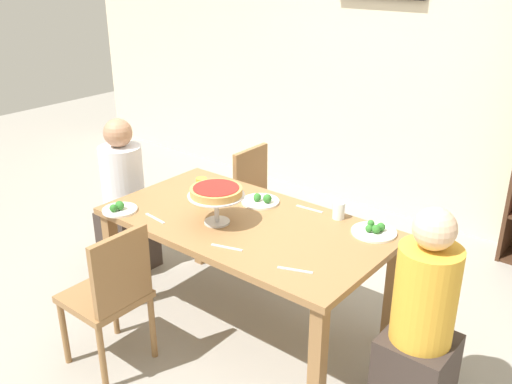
# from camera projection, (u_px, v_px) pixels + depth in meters

# --- Properties ---
(ground_plane) EXTENTS (12.00, 12.00, 0.00)m
(ground_plane) POSITION_uv_depth(u_px,v_px,m) (246.00, 325.00, 3.58)
(ground_plane) COLOR gray
(rear_partition) EXTENTS (8.00, 0.12, 2.80)m
(rear_partition) POSITION_uv_depth(u_px,v_px,m) (417.00, 57.00, 4.61)
(rear_partition) COLOR beige
(rear_partition) RESTS_ON ground_plane
(dining_table) EXTENTS (1.69, 0.91, 0.74)m
(dining_table) POSITION_uv_depth(u_px,v_px,m) (245.00, 234.00, 3.33)
(dining_table) COLOR olive
(dining_table) RESTS_ON ground_plane
(diner_head_east) EXTENTS (0.34, 0.34, 1.15)m
(diner_head_east) POSITION_uv_depth(u_px,v_px,m) (420.00, 331.00, 2.73)
(diner_head_east) COLOR #382D28
(diner_head_east) RESTS_ON ground_plane
(diner_head_west) EXTENTS (0.34, 0.34, 1.15)m
(diner_head_west) POSITION_uv_depth(u_px,v_px,m) (125.00, 207.00, 4.07)
(diner_head_west) COLOR #382D28
(diner_head_west) RESTS_ON ground_plane
(chair_near_left) EXTENTS (0.40, 0.40, 0.87)m
(chair_near_left) POSITION_uv_depth(u_px,v_px,m) (111.00, 292.00, 3.06)
(chair_near_left) COLOR olive
(chair_near_left) RESTS_ON ground_plane
(chair_far_left) EXTENTS (0.40, 0.40, 0.87)m
(chair_far_left) POSITION_uv_depth(u_px,v_px,m) (262.00, 201.00, 4.19)
(chair_far_left) COLOR olive
(chair_far_left) RESTS_ON ground_plane
(deep_dish_pizza_stand) EXTENTS (0.33, 0.33, 0.22)m
(deep_dish_pizza_stand) POSITION_uv_depth(u_px,v_px,m) (216.00, 194.00, 3.20)
(deep_dish_pizza_stand) COLOR silver
(deep_dish_pizza_stand) RESTS_ON dining_table
(salad_plate_near_diner) EXTENTS (0.24, 0.24, 0.07)m
(salad_plate_near_diner) POSITION_uv_depth(u_px,v_px,m) (261.00, 200.00, 3.52)
(salad_plate_near_diner) COLOR white
(salad_plate_near_diner) RESTS_ON dining_table
(salad_plate_far_diner) EXTENTS (0.25, 0.25, 0.06)m
(salad_plate_far_diner) POSITION_uv_depth(u_px,v_px,m) (374.00, 231.00, 3.14)
(salad_plate_far_diner) COLOR white
(salad_plate_far_diner) RESTS_ON dining_table
(salad_plate_spare) EXTENTS (0.21, 0.21, 0.07)m
(salad_plate_spare) POSITION_uv_depth(u_px,v_px,m) (119.00, 208.00, 3.41)
(salad_plate_spare) COLOR white
(salad_plate_spare) RESTS_ON dining_table
(beer_glass_amber_tall) EXTENTS (0.07, 0.07, 0.16)m
(beer_glass_amber_tall) POSITION_uv_depth(u_px,v_px,m) (202.00, 190.00, 3.51)
(beer_glass_amber_tall) COLOR gold
(beer_glass_amber_tall) RESTS_ON dining_table
(water_glass_clear_near) EXTENTS (0.07, 0.07, 0.10)m
(water_glass_clear_near) POSITION_uv_depth(u_px,v_px,m) (339.00, 210.00, 3.31)
(water_glass_clear_near) COLOR white
(water_glass_clear_near) RESTS_ON dining_table
(cutlery_fork_near) EXTENTS (0.18, 0.04, 0.00)m
(cutlery_fork_near) POSITION_uv_depth(u_px,v_px,m) (155.00, 218.00, 3.32)
(cutlery_fork_near) COLOR silver
(cutlery_fork_near) RESTS_ON dining_table
(cutlery_knife_near) EXTENTS (0.18, 0.07, 0.00)m
(cutlery_knife_near) POSITION_uv_depth(u_px,v_px,m) (218.00, 187.00, 3.77)
(cutlery_knife_near) COLOR silver
(cutlery_knife_near) RESTS_ON dining_table
(cutlery_fork_far) EXTENTS (0.17, 0.08, 0.00)m
(cutlery_fork_far) POSITION_uv_depth(u_px,v_px,m) (295.00, 270.00, 2.78)
(cutlery_fork_far) COLOR silver
(cutlery_fork_far) RESTS_ON dining_table
(cutlery_knife_far) EXTENTS (0.18, 0.07, 0.00)m
(cutlery_knife_far) POSITION_uv_depth(u_px,v_px,m) (227.00, 247.00, 2.99)
(cutlery_knife_far) COLOR silver
(cutlery_knife_far) RESTS_ON dining_table
(cutlery_spare_fork) EXTENTS (0.18, 0.03, 0.00)m
(cutlery_spare_fork) POSITION_uv_depth(u_px,v_px,m) (309.00, 209.00, 3.44)
(cutlery_spare_fork) COLOR silver
(cutlery_spare_fork) RESTS_ON dining_table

